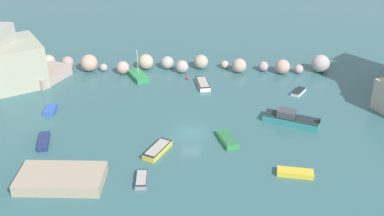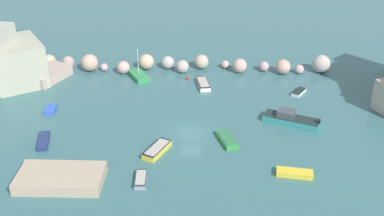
{
  "view_description": "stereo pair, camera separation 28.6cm",
  "coord_description": "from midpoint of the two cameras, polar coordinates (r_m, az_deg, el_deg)",
  "views": [
    {
      "loc": [
        1.75,
        -49.32,
        29.47
      ],
      "look_at": [
        0.0,
        4.78,
        1.0
      ],
      "focal_mm": 44.56,
      "sensor_mm": 36.0,
      "label": 1
    },
    {
      "loc": [
        2.04,
        -49.31,
        29.47
      ],
      "look_at": [
        0.0,
        4.78,
        1.0
      ],
      "focal_mm": 44.56,
      "sensor_mm": 36.0,
      "label": 2
    }
  ],
  "objects": [
    {
      "name": "moored_boat_8",
      "position": [
        49.64,
        -5.98,
        -8.45
      ],
      "size": [
        1.38,
        3.1,
        0.53
      ],
      "rotation": [
        0.0,
        0.0,
        4.78
      ],
      "color": "gray",
      "rests_on": "cove_water"
    },
    {
      "name": "rock_breakwater",
      "position": [
        74.24,
        -0.79,
        5.3
      ],
      "size": [
        44.97,
        4.56,
        2.75
      ],
      "color": "#B3A88F",
      "rests_on": "ground"
    },
    {
      "name": "channel_buoy",
      "position": [
        71.52,
        -0.42,
        3.61
      ],
      "size": [
        0.47,
        0.47,
        0.47
      ],
      "primitive_type": "sphere",
      "color": "red",
      "rests_on": "cove_water"
    },
    {
      "name": "moored_boat_0",
      "position": [
        72.29,
        -6.27,
        3.85
      ],
      "size": [
        3.72,
        4.68,
        4.67
      ],
      "rotation": [
        0.0,
        0.0,
        5.22
      ],
      "color": "#2F8E4F",
      "rests_on": "cove_water"
    },
    {
      "name": "moored_boat_7",
      "position": [
        68.88,
        12.79,
        1.89
      ],
      "size": [
        2.46,
        2.96,
        0.46
      ],
      "rotation": [
        0.0,
        0.0,
        1.0
      ],
      "color": "white",
      "rests_on": "cove_water"
    },
    {
      "name": "moored_boat_9",
      "position": [
        55.98,
        4.34,
        -3.76
      ],
      "size": [
        2.76,
        4.32,
        0.6
      ],
      "rotation": [
        0.0,
        0.0,
        5.04
      ],
      "color": "#318C43",
      "rests_on": "cove_water"
    },
    {
      "name": "moored_boat_3",
      "position": [
        69.41,
        1.46,
        2.92
      ],
      "size": [
        2.27,
        4.48,
        0.67
      ],
      "rotation": [
        0.0,
        0.0,
        4.9
      ],
      "color": "white",
      "rests_on": "cove_water"
    },
    {
      "name": "cove_water",
      "position": [
        57.48,
        -0.04,
        -3.1
      ],
      "size": [
        160.0,
        160.0,
        0.0
      ],
      "primitive_type": "plane",
      "color": "#37656A",
      "rests_on": "ground"
    },
    {
      "name": "moored_boat_5",
      "position": [
        53.94,
        -4.04,
        -4.99
      ],
      "size": [
        3.13,
        4.46,
        0.7
      ],
      "rotation": [
        0.0,
        0.0,
        4.28
      ],
      "color": "gold",
      "rests_on": "cove_water"
    },
    {
      "name": "stone_dock",
      "position": [
        50.72,
        -15.29,
        -8.09
      ],
      "size": [
        8.72,
        4.81,
        1.21
      ],
      "primitive_type": "cube",
      "rotation": [
        0.0,
        0.0,
        0.01
      ],
      "color": "tan",
      "rests_on": "ground"
    },
    {
      "name": "moored_boat_4",
      "position": [
        51.35,
        12.34,
        -7.63
      ],
      "size": [
        3.91,
        1.78,
        0.58
      ],
      "rotation": [
        0.0,
        0.0,
        3.0
      ],
      "color": "yellow",
      "rests_on": "cove_water"
    },
    {
      "name": "moored_boat_2",
      "position": [
        60.72,
        11.87,
        -1.31
      ],
      "size": [
        7.24,
        4.6,
        1.66
      ],
      "rotation": [
        0.0,
        0.0,
        2.75
      ],
      "color": "teal",
      "rests_on": "cove_water"
    },
    {
      "name": "moored_boat_1",
      "position": [
        58.21,
        -17.23,
        -3.78
      ],
      "size": [
        1.96,
        4.03,
        0.49
      ],
      "rotation": [
        0.0,
        0.0,
        4.92
      ],
      "color": "navy",
      "rests_on": "cove_water"
    },
    {
      "name": "moored_boat_6",
      "position": [
        65.15,
        -16.45,
        -0.16
      ],
      "size": [
        1.59,
        2.66,
        0.45
      ],
      "rotation": [
        0.0,
        0.0,
        1.67
      ],
      "color": "blue",
      "rests_on": "cove_water"
    }
  ]
}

